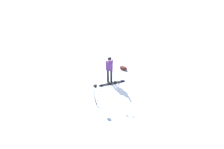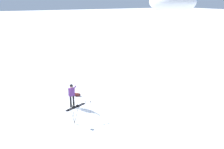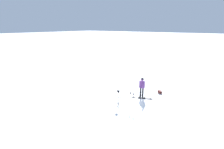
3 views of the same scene
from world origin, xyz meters
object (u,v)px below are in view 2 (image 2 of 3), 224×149
at_px(camera_tripod, 74,111).
at_px(ski_poles, 88,107).
at_px(snowboard, 76,107).
at_px(gear_bag_large, 77,95).
at_px(snowboarder, 72,93).

xyz_separation_m(camera_tripod, ski_poles, (-0.23, 1.09, -0.08)).
bearing_deg(snowboard, gear_bag_large, 157.24).
xyz_separation_m(gear_bag_large, ski_poles, (4.10, -0.65, 0.71)).
bearing_deg(snowboarder, camera_tripod, -16.10).
relative_size(camera_tripod, ski_poles, 1.00).
bearing_deg(camera_tripod, ski_poles, 101.80).
distance_m(snowboard, camera_tripod, 2.64).
height_order(gear_bag_large, ski_poles, ski_poles).
xyz_separation_m(snowboarder, camera_tripod, (2.55, -0.74, -0.17)).
relative_size(gear_bag_large, camera_tripod, 0.57).
bearing_deg(gear_bag_large, snowboard, -22.76).
height_order(snowboarder, snowboard, snowboarder).
xyz_separation_m(snowboard, camera_tripod, (2.32, -0.90, 0.89)).
distance_m(snowboarder, ski_poles, 2.36).
height_order(snowboard, gear_bag_large, gear_bag_large).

